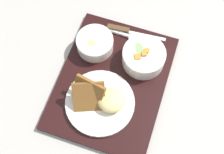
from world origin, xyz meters
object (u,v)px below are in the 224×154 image
Objects in this scene: bowl_soup at (95,43)px; knife at (123,30)px; plate_main at (100,100)px; bowl_salad at (144,57)px; spoon at (128,36)px.

bowl_soup is 0.61× the size of knife.
plate_main is at bearing -92.87° from knife.
knife is at bearing -125.34° from bowl_salad.
bowl_soup is 0.82× the size of spoon.
spoon is at bearing -175.51° from plate_main.
spoon is at bearing -127.86° from bowl_salad.
bowl_salad reaches higher than bowl_soup.
bowl_soup is 0.57× the size of plate_main.
plate_main is 1.06× the size of knife.
bowl_salad is 1.13× the size of bowl_soup.
bowl_salad is at bearing 97.56° from bowl_soup.
plate_main reaches higher than bowl_salad.
plate_main is 1.44× the size of spoon.
bowl_soup is 0.11m from knife.
bowl_salad is at bearing 162.05° from plate_main.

